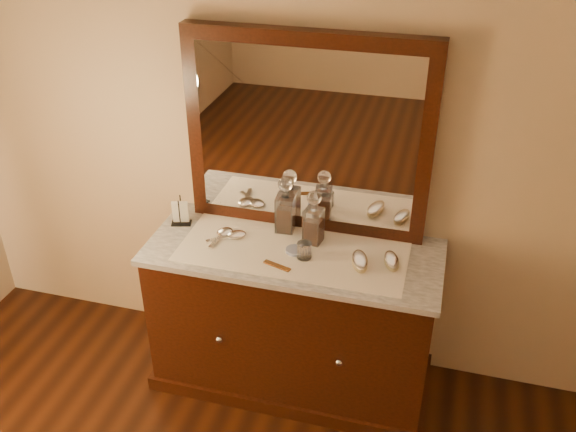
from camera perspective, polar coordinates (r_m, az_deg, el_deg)
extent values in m
plane|color=tan|center=(3.03, 2.00, 8.61)|extent=(4.50, 4.50, 0.00)
cube|color=black|center=(3.30, 0.47, -9.47)|extent=(1.40, 0.55, 0.82)
cube|color=black|center=(3.55, 0.44, -14.02)|extent=(1.46, 0.59, 0.08)
sphere|color=silver|center=(3.14, -6.30, -11.15)|extent=(0.04, 0.04, 0.04)
sphere|color=silver|center=(3.02, 4.69, -13.20)|extent=(0.04, 0.04, 0.04)
cube|color=silver|center=(3.04, 0.50, -3.35)|extent=(1.44, 0.59, 0.03)
cube|color=black|center=(3.00, 1.76, 7.38)|extent=(1.20, 0.08, 1.00)
cube|color=white|center=(2.97, 1.60, 7.13)|extent=(1.06, 0.01, 0.86)
cube|color=white|center=(3.02, 0.40, -3.29)|extent=(1.10, 0.45, 0.00)
cylinder|color=silver|center=(3.01, 0.63, -3.16)|extent=(0.11, 0.11, 0.02)
cube|color=brown|center=(2.91, -1.01, -4.57)|extent=(0.14, 0.07, 0.01)
cube|color=black|center=(3.28, -9.71, -0.63)|extent=(0.11, 0.09, 0.01)
cylinder|color=black|center=(3.22, -9.90, 0.19)|extent=(0.01, 0.01, 0.15)
cylinder|color=black|center=(3.27, -9.75, 0.73)|extent=(0.01, 0.01, 0.15)
cube|color=white|center=(3.25, -9.82, 0.38)|extent=(0.09, 0.06, 0.12)
cube|color=brown|center=(3.14, -0.25, -0.22)|extent=(0.08, 0.08, 0.13)
cube|color=white|center=(3.13, -0.25, 0.23)|extent=(0.10, 0.10, 0.19)
cylinder|color=white|center=(3.07, -0.26, 2.02)|extent=(0.04, 0.04, 0.03)
sphere|color=white|center=(3.05, -0.26, 2.90)|extent=(0.08, 0.08, 0.07)
cube|color=brown|center=(3.06, 2.33, -1.33)|extent=(0.08, 0.08, 0.13)
cube|color=white|center=(3.04, 2.34, -0.90)|extent=(0.10, 0.10, 0.18)
cylinder|color=white|center=(2.99, 2.39, 0.82)|extent=(0.04, 0.04, 0.03)
sphere|color=white|center=(2.96, 2.41, 1.67)|extent=(0.08, 0.08, 0.07)
ellipsoid|color=tan|center=(2.93, 6.57, -4.30)|extent=(0.11, 0.18, 0.02)
ellipsoid|color=silver|center=(2.92, 6.60, -3.97)|extent=(0.11, 0.18, 0.02)
ellipsoid|color=tan|center=(2.96, 9.43, -4.23)|extent=(0.10, 0.16, 0.02)
ellipsoid|color=silver|center=(2.95, 9.46, -3.94)|extent=(0.10, 0.16, 0.02)
ellipsoid|color=silver|center=(3.16, -5.81, -1.48)|extent=(0.09, 0.11, 0.02)
cube|color=silver|center=(3.10, -6.58, -2.33)|extent=(0.04, 0.13, 0.01)
ellipsoid|color=silver|center=(3.13, -4.76, -1.70)|extent=(0.13, 0.13, 0.02)
cube|color=silver|center=(3.11, -6.34, -2.10)|extent=(0.12, 0.10, 0.01)
cylinder|color=white|center=(2.95, 1.50, -3.16)|extent=(0.07, 0.07, 0.08)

